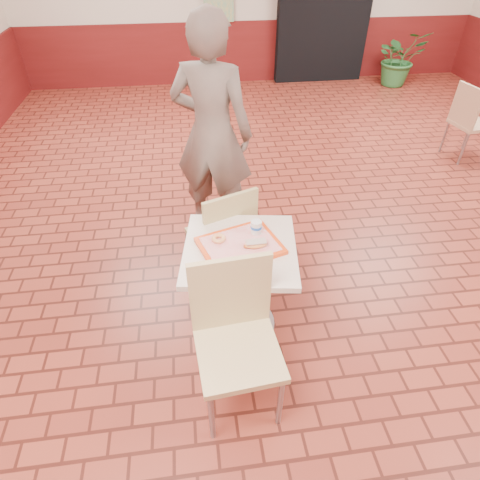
{
  "coord_description": "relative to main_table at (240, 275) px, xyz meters",
  "views": [
    {
      "loc": [
        -1.26,
        -2.64,
        2.37
      ],
      "look_at": [
        -1.0,
        -0.72,
        0.81
      ],
      "focal_mm": 30.0,
      "sensor_mm": 36.0,
      "label": 1
    }
  ],
  "objects": [
    {
      "name": "main_table",
      "position": [
        0.0,
        0.0,
        0.0
      ],
      "size": [
        0.71,
        0.71,
        0.75
      ],
      "rotation": [
        0.0,
        0.0,
        -0.15
      ],
      "color": "beige",
      "rests_on": "ground"
    },
    {
      "name": "room_shell",
      "position": [
        1.0,
        0.72,
        1.0
      ],
      "size": [
        8.01,
        10.01,
        3.01
      ],
      "color": "maroon",
      "rests_on": "ground"
    },
    {
      "name": "wainscot_band",
      "position": [
        1.0,
        0.72,
        -0.0
      ],
      "size": [
        8.0,
        10.0,
        1.0
      ],
      "color": "#541010",
      "rests_on": "ground"
    },
    {
      "name": "customer",
      "position": [
        -0.07,
        1.26,
        0.46
      ],
      "size": [
        0.82,
        0.69,
        1.92
      ],
      "primitive_type": "imported",
      "rotation": [
        0.0,
        0.0,
        2.75
      ],
      "color": "#695A52",
      "rests_on": "ground"
    },
    {
      "name": "paper_cup",
      "position": [
        0.12,
        0.1,
        0.32
      ],
      "size": [
        0.07,
        0.07,
        0.09
      ],
      "rotation": [
        0.0,
        0.0,
        -0.09
      ],
      "color": "silver",
      "rests_on": "serving_tray"
    },
    {
      "name": "chair_main_back",
      "position": [
        -0.06,
        0.46,
        0.01
      ],
      "size": [
        0.55,
        0.55,
        0.92
      ],
      "rotation": [
        0.0,
        0.0,
        3.51
      ],
      "color": "tan",
      "rests_on": "ground"
    },
    {
      "name": "chair_main_front",
      "position": [
        -0.09,
        -0.51,
        0.05
      ],
      "size": [
        0.5,
        0.5,
        1.0
      ],
      "rotation": [
        0.0,
        0.0,
        0.09
      ],
      "color": "tan",
      "rests_on": "ground"
    },
    {
      "name": "ring_donut",
      "position": [
        -0.13,
        0.05,
        0.29
      ],
      "size": [
        0.1,
        0.1,
        0.03
      ],
      "primitive_type": "torus",
      "rotation": [
        0.0,
        0.0,
        -0.06
      ],
      "color": "#E69254",
      "rests_on": "serving_tray"
    },
    {
      "name": "serving_tray",
      "position": [
        0.0,
        0.0,
        0.26
      ],
      "size": [
        0.48,
        0.38,
        0.03
      ],
      "rotation": [
        0.0,
        0.0,
        0.31
      ],
      "color": "#DD3F10",
      "rests_on": "main_table"
    },
    {
      "name": "corridor_doorway",
      "position": [
        2.2,
        5.6,
        0.6
      ],
      "size": [
        1.6,
        0.22,
        2.2
      ],
      "primitive_type": "cube",
      "color": "black",
      "rests_on": "ground"
    },
    {
      "name": "long_john_donut",
      "position": [
        0.09,
        -0.04,
        0.3
      ],
      "size": [
        0.15,
        0.08,
        0.04
      ],
      "rotation": [
        0.0,
        0.0,
        0.04
      ],
      "color": "#E18941",
      "rests_on": "serving_tray"
    },
    {
      "name": "potted_plant",
      "position": [
        3.51,
        5.12,
        -0.05
      ],
      "size": [
        0.86,
        0.76,
        0.91
      ],
      "primitive_type": "imported",
      "rotation": [
        0.0,
        0.0,
        0.06
      ],
      "color": "#296830",
      "rests_on": "ground"
    },
    {
      "name": "chair_second_left",
      "position": [
        3.08,
        2.31,
        -0.01
      ],
      "size": [
        0.47,
        0.47,
        0.89
      ],
      "rotation": [
        0.0,
        0.0,
        1.71
      ],
      "color": "tan",
      "rests_on": "ground"
    }
  ]
}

